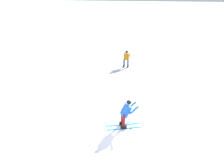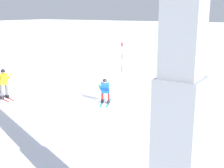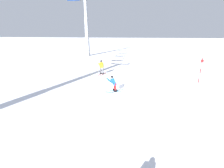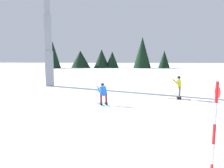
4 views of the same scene
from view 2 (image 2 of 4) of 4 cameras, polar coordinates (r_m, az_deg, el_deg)
The scene contains 4 objects.
ground_plane at distance 16.84m, azimuth -4.27°, elevation -3.04°, with size 260.00×260.00×0.00m, color white.
skier_carving_main at distance 15.90m, azimuth -1.33°, elevation -1.05°, with size 1.13×1.70×1.52m.
trail_marker_pole at distance 24.47m, azimuth 1.92°, elevation 5.45°, with size 0.07×0.28×2.48m.
skier_distant_downhill at distance 17.84m, azimuth -20.04°, elevation 0.45°, with size 1.65×0.82×1.75m.
Camera 2 is at (-9.52, 13.02, 4.85)m, focal length 47.73 mm.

